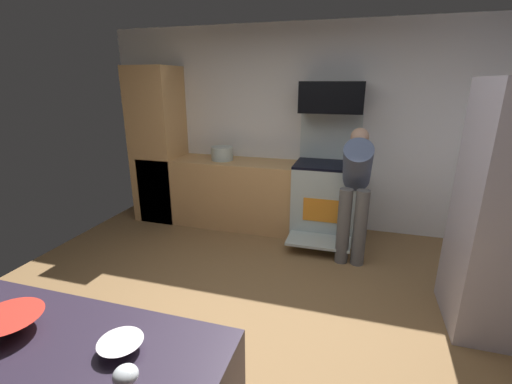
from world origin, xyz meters
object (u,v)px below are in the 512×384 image
Objects in this scene: oven_range at (325,197)px; stock_pot at (222,153)px; mixing_bowl_prep at (10,324)px; person_cook at (356,185)px; wine_glass_mid at (126,377)px; mixing_bowl_large at (121,346)px; microwave at (332,97)px.

oven_range reaches higher than stock_pot.
stock_pot is at bearing 96.73° from mixing_bowl_prep.
person_cook is at bearing 64.70° from mixing_bowl_prep.
oven_range is 1.09× the size of person_cook.
stock_pot is at bearing 107.07° from wine_glass_mid.
mixing_bowl_large is 1.24× the size of wine_glass_mid.
person_cook is at bearing 73.47° from mixing_bowl_large.
microwave is at bearing 3.31° from stock_pot.
microwave is 3.67m from mixing_bowl_prep.
stock_pot is at bearing 105.26° from mixing_bowl_large.
person_cook is (0.36, -0.51, 0.34)m from oven_range.
stock_pot reaches higher than mixing_bowl_large.
oven_range reaches higher than mixing_bowl_large.
person_cook is at bearing -59.65° from microwave.
mixing_bowl_prep is at bearing 167.52° from wine_glass_mid.
oven_range is 0.71m from person_cook.
microwave reaches higher than mixing_bowl_large.
oven_range is 1.46m from stock_pot.
oven_range is at bearing 85.05° from wine_glass_mid.
oven_range is 1.22m from microwave.
microwave is (-0.00, 0.09, 1.21)m from oven_range.
stock_pot reaches higher than wine_glass_mid.
mixing_bowl_prep is at bearing -115.30° from person_cook.
stock_pot is at bearing 179.43° from oven_range.
stock_pot is (-1.38, -0.08, -0.74)m from microwave.
mixing_bowl_large is at bearing 4.34° from mixing_bowl_prep.
person_cook reaches higher than stock_pot.
person_cook is at bearing 77.57° from wine_glass_mid.
oven_range is 5.78× the size of mixing_bowl_prep.
mixing_bowl_large is 0.51m from mixing_bowl_prep.
wine_glass_mid is at bearing -94.82° from microwave.
mixing_bowl_prep reaches higher than mixing_bowl_large.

